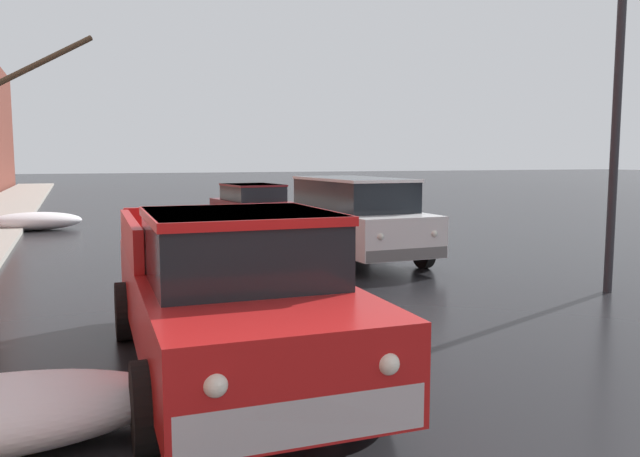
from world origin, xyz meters
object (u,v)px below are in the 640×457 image
Objects in this scene: street_lamp_post at (618,80)px; sedan_maroon_parked_kerbside_mid at (254,205)px; pickup_truck_red_approaching_near_lane at (226,292)px; suv_white_parked_kerbside_close at (353,216)px.

sedan_maroon_parked_kerbside_mid is at bearing 104.38° from street_lamp_post.
pickup_truck_red_approaching_near_lane is 1.31× the size of sedan_maroon_parked_kerbside_mid.
street_lamp_post is at bearing -60.11° from suv_white_parked_kerbside_close.
sedan_maroon_parked_kerbside_mid is (3.97, 13.15, -0.13)m from pickup_truck_red_approaching_near_lane.
street_lamp_post is (2.63, -4.58, 2.52)m from suv_white_parked_kerbside_close.
suv_white_parked_kerbside_close is 1.14× the size of sedan_maroon_parked_kerbside_mid.
suv_white_parked_kerbside_close reaches higher than pickup_truck_red_approaching_near_lane.
street_lamp_post is (2.94, -11.46, 2.76)m from sedan_maroon_parked_kerbside_mid.
pickup_truck_red_approaching_near_lane is 13.74m from sedan_maroon_parked_kerbside_mid.
sedan_maroon_parked_kerbside_mid is (-0.31, 6.88, -0.24)m from suv_white_parked_kerbside_close.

